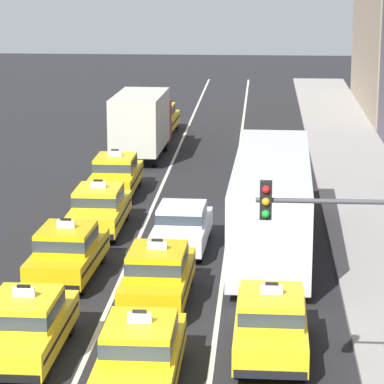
# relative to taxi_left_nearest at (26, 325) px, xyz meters

# --- Properties ---
(lane_stripe_left_center) EXTENTS (0.14, 80.00, 0.01)m
(lane_stripe_left_center) POSITION_rel_taxi_left_nearest_xyz_m (1.47, 16.97, -0.87)
(lane_stripe_left_center) COLOR silver
(lane_stripe_left_center) RESTS_ON ground
(lane_stripe_center_right) EXTENTS (0.14, 80.00, 0.01)m
(lane_stripe_center_right) POSITION_rel_taxi_left_nearest_xyz_m (4.67, 16.97, -0.87)
(lane_stripe_center_right) COLOR silver
(lane_stripe_center_right) RESTS_ON ground
(sidewalk_curb) EXTENTS (4.00, 90.00, 0.15)m
(sidewalk_curb) POSITION_rel_taxi_left_nearest_xyz_m (10.27, 11.97, -0.80)
(sidewalk_curb) COLOR #9E9993
(sidewalk_curb) RESTS_ON ground
(taxi_left_nearest) EXTENTS (1.87, 4.58, 1.96)m
(taxi_left_nearest) POSITION_rel_taxi_left_nearest_xyz_m (0.00, 0.00, 0.00)
(taxi_left_nearest) COLOR black
(taxi_left_nearest) RESTS_ON ground
(taxi_left_second) EXTENTS (1.97, 4.62, 1.96)m
(taxi_left_second) POSITION_rel_taxi_left_nearest_xyz_m (-0.19, 6.32, 0.00)
(taxi_left_second) COLOR black
(taxi_left_second) RESTS_ON ground
(taxi_left_third) EXTENTS (1.83, 4.56, 1.96)m
(taxi_left_third) POSITION_rel_taxi_left_nearest_xyz_m (-0.08, 11.73, 0.00)
(taxi_left_third) COLOR black
(taxi_left_third) RESTS_ON ground
(taxi_left_fourth) EXTENTS (1.83, 4.57, 1.96)m
(taxi_left_fourth) POSITION_rel_taxi_left_nearest_xyz_m (-0.31, 17.46, 0.00)
(taxi_left_fourth) COLOR black
(taxi_left_fourth) RESTS_ON ground
(box_truck_left_fifth) EXTENTS (2.45, 7.02, 3.27)m
(box_truck_left_fifth) POSITION_rel_taxi_left_nearest_xyz_m (-0.15, 25.49, 0.90)
(box_truck_left_fifth) COLOR black
(box_truck_left_fifth) RESTS_ON ground
(taxi_left_sixth) EXTENTS (1.98, 4.62, 1.96)m
(taxi_left_sixth) POSITION_rel_taxi_left_nearest_xyz_m (0.02, 32.06, 0.00)
(taxi_left_sixth) COLOR black
(taxi_left_sixth) RESTS_ON ground
(taxi_center_nearest) EXTENTS (1.83, 4.56, 1.96)m
(taxi_center_nearest) POSITION_rel_taxi_left_nearest_xyz_m (3.08, -1.56, 0.00)
(taxi_center_nearest) COLOR black
(taxi_center_nearest) RESTS_ON ground
(taxi_center_second) EXTENTS (1.90, 4.59, 1.96)m
(taxi_center_second) POSITION_rel_taxi_left_nearest_xyz_m (2.87, 4.26, 0.00)
(taxi_center_second) COLOR black
(taxi_center_second) RESTS_ON ground
(sedan_center_third) EXTENTS (1.90, 4.36, 1.58)m
(sedan_center_third) POSITION_rel_taxi_left_nearest_xyz_m (3.14, 9.68, -0.03)
(sedan_center_third) COLOR black
(sedan_center_third) RESTS_ON ground
(taxi_right_nearest) EXTENTS (1.86, 4.58, 1.96)m
(taxi_right_nearest) POSITION_rel_taxi_left_nearest_xyz_m (6.13, 0.63, 0.00)
(taxi_right_nearest) COLOR black
(taxi_right_nearest) RESTS_ON ground
(bus_right_second) EXTENTS (2.77, 11.25, 3.22)m
(bus_right_second) POSITION_rel_taxi_left_nearest_xyz_m (6.20, 9.73, 0.94)
(bus_right_second) COLOR black
(bus_right_second) RESTS_ON ground
(sedan_right_third) EXTENTS (1.81, 4.32, 1.58)m
(sedan_right_third) POSITION_rel_taxi_left_nearest_xyz_m (6.24, 19.42, -0.03)
(sedan_right_third) COLOR black
(sedan_right_third) RESTS_ON ground
(traffic_light_pole) EXTENTS (2.87, 0.33, 5.58)m
(traffic_light_pole) POSITION_rel_taxi_left_nearest_xyz_m (7.56, -3.96, 2.94)
(traffic_light_pole) COLOR #47474C
(traffic_light_pole) RESTS_ON ground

